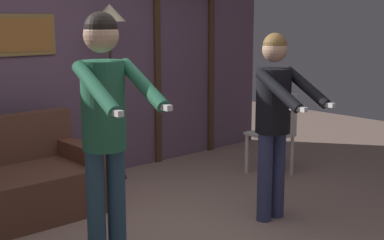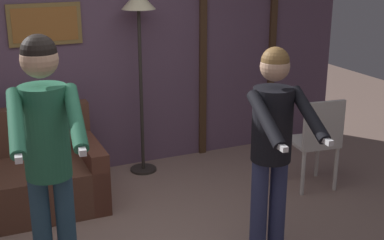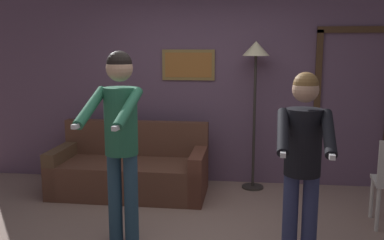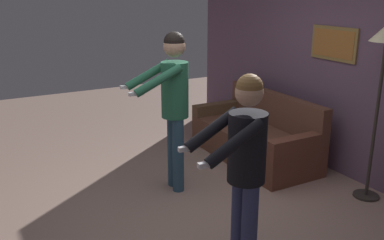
{
  "view_description": "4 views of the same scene",
  "coord_description": "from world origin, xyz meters",
  "views": [
    {
      "loc": [
        -2.55,
        -3.0,
        1.75
      ],
      "look_at": [
        0.02,
        -0.17,
        1.02
      ],
      "focal_mm": 50.0,
      "sensor_mm": 36.0,
      "label": 1
    },
    {
      "loc": [
        -1.06,
        -3.27,
        2.29
      ],
      "look_at": [
        0.44,
        0.07,
        1.11
      ],
      "focal_mm": 50.0,
      "sensor_mm": 36.0,
      "label": 2
    },
    {
      "loc": [
        0.5,
        -3.63,
        1.83
      ],
      "look_at": [
        0.07,
        -0.1,
        1.22
      ],
      "focal_mm": 40.0,
      "sensor_mm": 36.0,
      "label": 3
    },
    {
      "loc": [
        3.47,
        -1.99,
        2.22
      ],
      "look_at": [
        0.17,
        -0.15,
        1.06
      ],
      "focal_mm": 40.0,
      "sensor_mm": 36.0,
      "label": 4
    }
  ],
  "objects": [
    {
      "name": "torchiere_lamp",
      "position": [
        0.65,
        1.8,
        1.59
      ],
      "size": [
        0.34,
        0.34,
        1.9
      ],
      "color": "#332D28",
      "rests_on": "ground_plane"
    },
    {
      "name": "dining_chair_distant",
      "position": [
        2.04,
        0.68,
        0.53
      ],
      "size": [
        0.47,
        0.47,
        0.93
      ],
      "color": "silver",
      "rests_on": "ground_plane"
    },
    {
      "name": "person_standing_left",
      "position": [
        -0.59,
        0.03,
        1.1
      ],
      "size": [
        0.48,
        0.73,
        1.8
      ],
      "color": "#2C4E65",
      "rests_on": "ground_plane"
    },
    {
      "name": "back_wall_assembly",
      "position": [
        0.03,
        2.07,
        1.3
      ],
      "size": [
        6.4,
        0.1,
        2.6
      ],
      "color": "#694E66",
      "rests_on": "ground_plane"
    },
    {
      "name": "person_standing_right",
      "position": [
        0.99,
        -0.15,
        0.98
      ],
      "size": [
        0.46,
        0.66,
        1.63
      ],
      "color": "navy",
      "rests_on": "ground_plane"
    }
  ]
}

